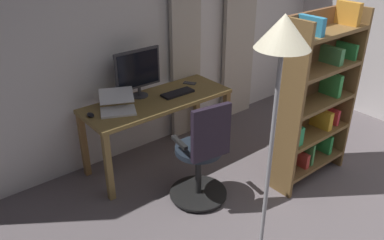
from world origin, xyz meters
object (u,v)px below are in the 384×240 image
object	(u,v)px
computer_mouse	(90,115)
floor_lamp	(280,63)
computer_monitor	(138,71)
bookshelf	(314,99)
laptop	(118,105)
computer_keyboard	(178,93)
cell_phone_by_monitor	(190,83)
desk	(158,108)
office_chair	(202,157)

from	to	relation	value
computer_mouse	floor_lamp	distance (m)	2.04
computer_monitor	bookshelf	bearing A→B (deg)	130.56
laptop	floor_lamp	size ratio (longest dim) A/B	0.23
bookshelf	floor_lamp	size ratio (longest dim) A/B	0.90
computer_keyboard	cell_phone_by_monitor	world-z (taller)	computer_keyboard
computer_keyboard	computer_mouse	bearing A→B (deg)	-5.49
bookshelf	floor_lamp	bearing A→B (deg)	23.15
desk	computer_monitor	size ratio (longest dim) A/B	3.06
computer_keyboard	computer_mouse	world-z (taller)	computer_mouse
laptop	cell_phone_by_monitor	distance (m)	0.99
laptop	computer_mouse	bearing A→B (deg)	15.82
desk	cell_phone_by_monitor	world-z (taller)	cell_phone_by_monitor
computer_monitor	laptop	bearing A→B (deg)	25.29
office_chair	cell_phone_by_monitor	distance (m)	1.17
laptop	bookshelf	xyz separation A→B (m)	(-1.51, 1.18, 0.05)
laptop	bookshelf	world-z (taller)	bookshelf
cell_phone_by_monitor	office_chair	bearing A→B (deg)	25.74
cell_phone_by_monitor	desk	bearing A→B (deg)	-18.08
laptop	computer_mouse	distance (m)	0.27
laptop	floor_lamp	bearing A→B (deg)	121.89
office_chair	floor_lamp	distance (m)	1.48
computer_keyboard	floor_lamp	distance (m)	1.97
computer_monitor	bookshelf	world-z (taller)	bookshelf
bookshelf	cell_phone_by_monitor	bearing A→B (deg)	-68.02
computer_monitor	computer_mouse	xyz separation A→B (m)	(0.62, 0.12, -0.27)
computer_monitor	laptop	size ratio (longest dim) A/B	1.16
bookshelf	computer_keyboard	bearing A→B (deg)	-54.43
office_chair	cell_phone_by_monitor	bearing A→B (deg)	65.78
computer_monitor	laptop	world-z (taller)	computer_monitor
office_chair	computer_monitor	xyz separation A→B (m)	(0.01, -1.02, 0.55)
office_chair	floor_lamp	xyz separation A→B (m)	(0.17, 0.89, 1.17)
desk	computer_keyboard	xyz separation A→B (m)	(-0.24, 0.03, 0.11)
computer_mouse	floor_lamp	size ratio (longest dim) A/B	0.05
cell_phone_by_monitor	bookshelf	xyz separation A→B (m)	(-0.52, 1.29, 0.10)
office_chair	computer_monitor	distance (m)	1.15
computer_mouse	floor_lamp	xyz separation A→B (m)	(-0.47, 1.78, 0.89)
computer_mouse	bookshelf	size ratio (longest dim) A/B	0.06
computer_keyboard	floor_lamp	size ratio (longest dim) A/B	0.19
computer_mouse	bookshelf	world-z (taller)	bookshelf
computer_monitor	laptop	distance (m)	0.45
floor_lamp	computer_keyboard	bearing A→B (deg)	-106.41
desk	floor_lamp	bearing A→B (deg)	81.58
laptop	cell_phone_by_monitor	xyz separation A→B (m)	(-0.99, -0.11, -0.05)
laptop	bookshelf	size ratio (longest dim) A/B	0.25
office_chair	computer_keyboard	world-z (taller)	office_chair
office_chair	computer_monitor	size ratio (longest dim) A/B	2.03
office_chair	computer_keyboard	xyz separation A→B (m)	(-0.33, -0.80, 0.28)
cell_phone_by_monitor	floor_lamp	bearing A→B (deg)	35.64
desk	computer_mouse	distance (m)	0.74
laptop	computer_monitor	bearing A→B (deg)	-129.42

